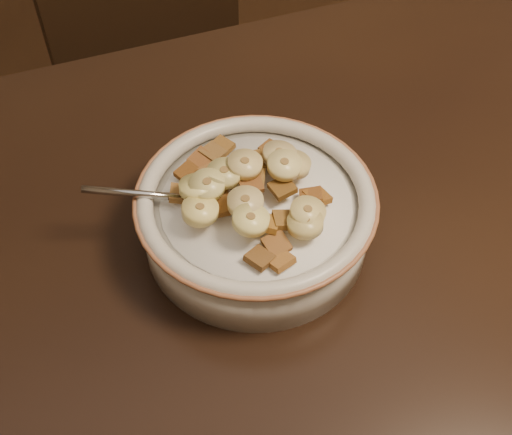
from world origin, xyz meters
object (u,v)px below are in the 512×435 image
object	(u,v)px
spoon	(219,201)
table	(152,389)
cereal_bowl	(256,221)
chair	(176,117)

from	to	relation	value
spoon	table	bearing A→B (deg)	-22.20
table	cereal_bowl	distance (m)	0.18
chair	spoon	distance (m)	0.67
table	chair	bearing A→B (deg)	74.19
cereal_bowl	spoon	world-z (taller)	spoon
chair	cereal_bowl	size ratio (longest dim) A/B	4.12
table	cereal_bowl	xyz separation A→B (m)	(0.13, 0.11, 0.05)
table	spoon	bearing A→B (deg)	48.49
chair	spoon	size ratio (longest dim) A/B	17.17
table	spoon	xyz separation A→B (m)	(0.10, 0.12, 0.07)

